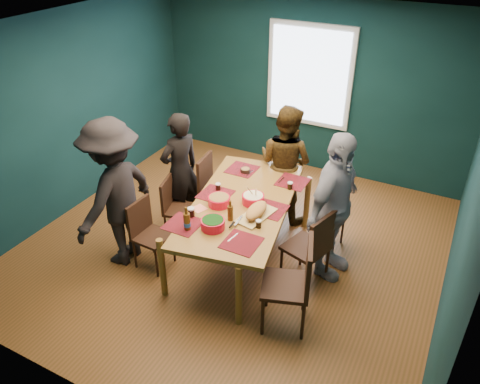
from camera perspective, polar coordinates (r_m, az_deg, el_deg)
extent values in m
cube|color=brown|center=(6.10, -0.69, -6.51)|extent=(5.00, 5.00, 0.01)
cube|color=silver|center=(4.93, -0.90, 19.17)|extent=(5.00, 5.00, 0.01)
cube|color=#0F2F32|center=(6.82, -19.90, 8.96)|extent=(0.01, 5.00, 2.70)
cube|color=#0F2F32|center=(4.88, 26.15, -1.56)|extent=(0.01, 5.00, 2.70)
cube|color=#0F2F32|center=(7.51, 8.43, 12.48)|extent=(5.00, 0.01, 2.70)
cube|color=#0F2F32|center=(3.73, -19.43, -10.68)|extent=(5.00, 0.01, 2.70)
cube|color=silver|center=(7.42, 8.47, 13.87)|extent=(1.35, 0.06, 1.55)
cube|color=olive|center=(5.45, 0.23, -1.43)|extent=(1.45, 2.30, 0.05)
cylinder|color=olive|center=(5.24, -9.46, -9.09)|extent=(0.07, 0.07, 0.76)
cylinder|color=olive|center=(4.85, -0.15, -12.54)|extent=(0.07, 0.07, 0.76)
cylinder|color=olive|center=(6.60, 0.48, 0.74)|extent=(0.07, 0.07, 0.76)
cylinder|color=olive|center=(6.29, 8.16, -1.28)|extent=(0.07, 0.07, 0.76)
cube|color=black|center=(6.31, -2.61, 0.03)|extent=(0.47, 0.47, 0.04)
cube|color=black|center=(6.26, -4.30, 2.36)|extent=(0.09, 0.43, 0.47)
cylinder|color=black|center=(6.37, -4.73, -2.31)|extent=(0.03, 0.03, 0.44)
cylinder|color=black|center=(6.24, -1.67, -2.99)|extent=(0.03, 0.03, 0.44)
cylinder|color=black|center=(6.65, -3.39, -0.67)|extent=(0.03, 0.03, 0.44)
cylinder|color=black|center=(6.53, -0.44, -1.29)|extent=(0.03, 0.03, 0.44)
cube|color=black|center=(6.10, -7.28, -2.16)|extent=(0.45, 0.45, 0.04)
cube|color=black|center=(6.03, -8.93, -0.21)|extent=(0.13, 0.37, 0.41)
cylinder|color=black|center=(6.14, -9.04, -4.39)|extent=(0.03, 0.03, 0.38)
cylinder|color=black|center=(6.05, -6.21, -4.81)|extent=(0.03, 0.03, 0.38)
cylinder|color=black|center=(6.38, -8.05, -2.77)|extent=(0.03, 0.03, 0.38)
cylinder|color=black|center=(6.29, -5.32, -3.14)|extent=(0.03, 0.03, 0.38)
cube|color=black|center=(5.64, -10.59, -5.38)|extent=(0.41, 0.41, 0.04)
cube|color=black|center=(5.61, -12.19, -2.93)|extent=(0.06, 0.39, 0.42)
cylinder|color=black|center=(5.77, -12.70, -7.41)|extent=(0.03, 0.03, 0.40)
cylinder|color=black|center=(5.59, -10.14, -8.56)|extent=(0.03, 0.03, 0.40)
cylinder|color=black|center=(5.96, -10.61, -5.74)|extent=(0.03, 0.03, 0.40)
cylinder|color=black|center=(5.78, -8.07, -6.78)|extent=(0.03, 0.03, 0.40)
cube|color=black|center=(5.96, 10.65, -3.36)|extent=(0.39, 0.39, 0.04)
cube|color=black|center=(5.80, 12.40, -2.03)|extent=(0.05, 0.37, 0.41)
cylinder|color=black|center=(6.00, 8.49, -5.32)|extent=(0.03, 0.03, 0.38)
cylinder|color=black|center=(5.92, 11.34, -6.21)|extent=(0.03, 0.03, 0.38)
cylinder|color=black|center=(6.24, 9.64, -3.80)|extent=(0.03, 0.03, 0.38)
cylinder|color=black|center=(6.17, 12.37, -4.62)|extent=(0.03, 0.03, 0.38)
cube|color=black|center=(5.35, 8.00, -6.72)|extent=(0.54, 0.54, 0.04)
cube|color=black|center=(5.11, 9.98, -5.35)|extent=(0.17, 0.43, 0.48)
cylinder|color=black|center=(5.47, 5.04, -8.79)|extent=(0.03, 0.03, 0.45)
cylinder|color=black|center=(5.31, 8.19, -10.56)|extent=(0.03, 0.03, 0.45)
cylinder|color=black|center=(5.71, 7.47, -7.01)|extent=(0.03, 0.03, 0.45)
cylinder|color=black|center=(5.55, 10.55, -8.63)|extent=(0.03, 0.03, 0.45)
cube|color=black|center=(4.80, 5.54, -11.31)|extent=(0.59, 0.59, 0.04)
cube|color=black|center=(4.61, 8.38, -8.97)|extent=(0.19, 0.46, 0.51)
cylinder|color=black|center=(4.84, 2.76, -14.97)|extent=(0.04, 0.04, 0.48)
cylinder|color=black|center=(4.84, 7.67, -15.39)|extent=(0.04, 0.04, 0.48)
cylinder|color=black|center=(5.13, 3.27, -11.75)|extent=(0.04, 0.04, 0.48)
cylinder|color=black|center=(5.12, 7.85, -12.13)|extent=(0.04, 0.04, 0.48)
imported|color=black|center=(6.18, -7.29, 2.65)|extent=(0.56, 0.68, 1.59)
imported|color=black|center=(6.31, 5.54, 3.54)|extent=(0.89, 0.75, 1.62)
imported|color=white|center=(5.29, 11.33, -1.87)|extent=(0.61, 1.11, 1.79)
imported|color=black|center=(5.57, -14.98, -0.22)|extent=(0.70, 1.20, 1.84)
cylinder|color=red|center=(5.36, -2.56, -1.10)|extent=(0.26, 0.26, 0.10)
cylinder|color=#5C9536|center=(5.34, -2.57, -0.67)|extent=(0.23, 0.23, 0.02)
cylinder|color=red|center=(5.39, 1.60, -0.87)|extent=(0.26, 0.26, 0.10)
cylinder|color=#EDE6C2|center=(5.37, 1.61, -0.44)|extent=(0.23, 0.23, 0.02)
cylinder|color=tan|center=(5.33, 1.95, -0.17)|extent=(0.08, 0.14, 0.21)
cylinder|color=tan|center=(5.36, 1.37, -0.02)|extent=(0.06, 0.15, 0.21)
cylinder|color=red|center=(4.98, -3.33, -3.92)|extent=(0.26, 0.26, 0.11)
cylinder|color=#124210|center=(4.95, -3.34, -3.46)|extent=(0.23, 0.23, 0.02)
cube|color=tan|center=(5.19, 1.99, -2.87)|extent=(0.34, 0.53, 0.02)
ellipsoid|color=#CA8248|center=(5.15, 2.01, -2.25)|extent=(0.25, 0.42, 0.12)
cube|color=#ADACB3|center=(5.07, -0.19, -3.48)|extent=(0.04, 0.20, 0.00)
cylinder|color=black|center=(5.00, -1.02, -4.01)|extent=(0.03, 0.11, 0.02)
sphere|color=#205814|center=(5.06, 1.47, -2.80)|extent=(0.04, 0.04, 0.04)
sphere|color=#205814|center=(5.15, 2.01, -2.19)|extent=(0.04, 0.04, 0.04)
sphere|color=#205814|center=(5.23, 2.53, -1.60)|extent=(0.04, 0.04, 0.04)
cylinder|color=black|center=(6.04, 0.66, 2.65)|extent=(0.13, 0.13, 0.05)
cylinder|color=#5C9536|center=(6.03, 0.67, 2.83)|extent=(0.11, 0.11, 0.01)
cylinder|color=#4E2F0D|center=(4.96, -6.48, -3.62)|extent=(0.07, 0.07, 0.20)
cylinder|color=#4E2F0D|center=(4.88, -6.58, -2.27)|extent=(0.03, 0.03, 0.08)
cylinder|color=#1750A6|center=(4.98, -6.46, -3.94)|extent=(0.08, 0.08, 0.04)
cylinder|color=#4E2F0D|center=(5.08, -1.19, -2.58)|extent=(0.06, 0.06, 0.18)
cylinder|color=#4E2F0D|center=(5.02, -1.20, -1.42)|extent=(0.03, 0.03, 0.07)
cylinder|color=black|center=(5.18, -5.96, -2.48)|extent=(0.08, 0.08, 0.11)
cylinder|color=silver|center=(5.16, -5.99, -2.04)|extent=(0.08, 0.08, 0.02)
cylinder|color=black|center=(5.00, 2.29, -3.92)|extent=(0.06, 0.06, 0.09)
cylinder|color=silver|center=(4.97, 2.30, -3.55)|extent=(0.06, 0.06, 0.01)
cylinder|color=black|center=(5.70, 6.12, 0.77)|extent=(0.06, 0.06, 0.09)
cylinder|color=silver|center=(5.68, 6.14, 1.11)|extent=(0.07, 0.07, 0.01)
cylinder|color=black|center=(5.65, -2.69, 0.63)|extent=(0.06, 0.06, 0.09)
cylinder|color=silver|center=(5.63, -2.70, 0.97)|extent=(0.06, 0.06, 0.01)
cube|color=#F58167|center=(5.35, 3.37, -1.82)|extent=(0.20, 0.20, 0.00)
cube|color=#F58167|center=(5.33, -5.03, -2.03)|extent=(0.19, 0.19, 0.00)
cube|color=#F58167|center=(4.83, 0.83, -5.95)|extent=(0.17, 0.17, 0.00)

